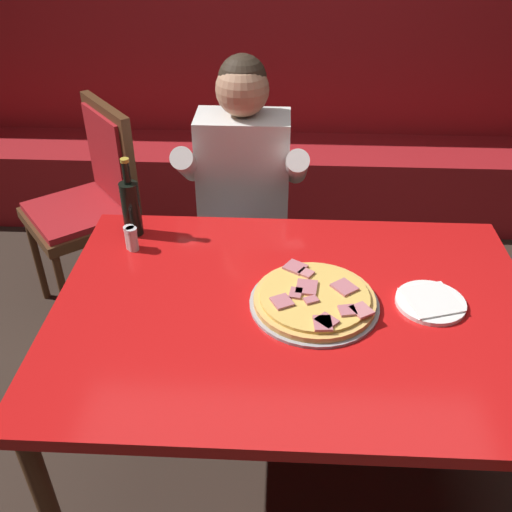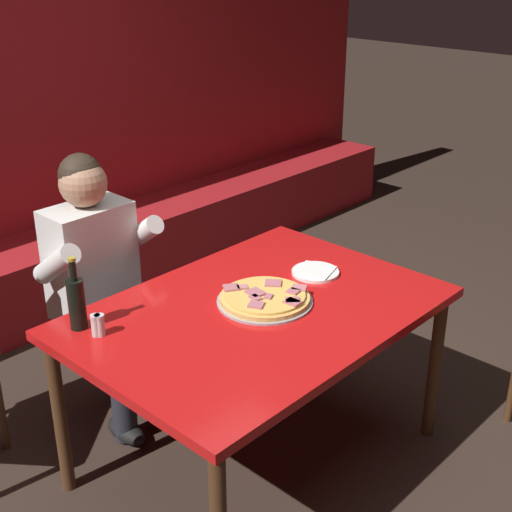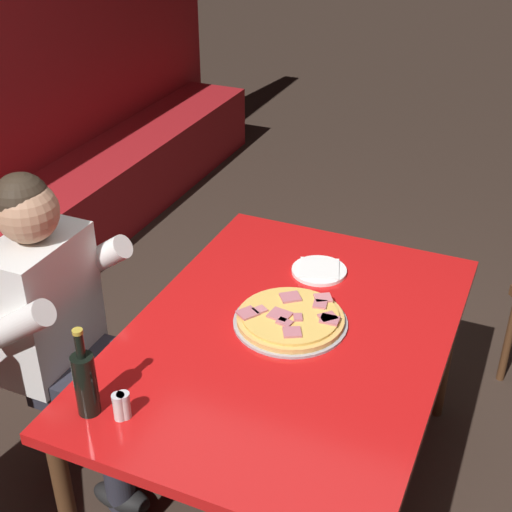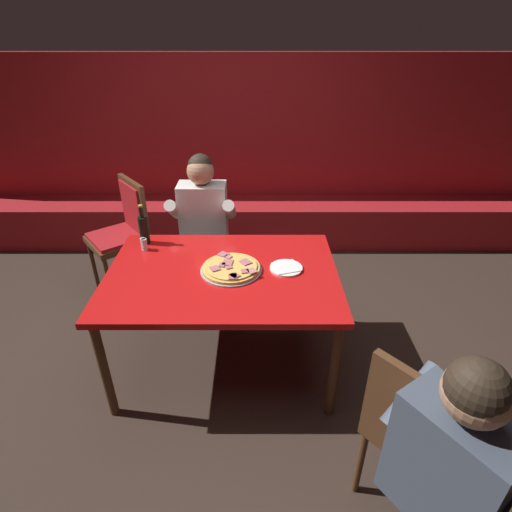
{
  "view_description": "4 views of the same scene",
  "coord_description": "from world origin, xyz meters",
  "px_view_note": "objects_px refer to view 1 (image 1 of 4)",
  "views": [
    {
      "loc": [
        -0.05,
        -1.33,
        1.85
      ],
      "look_at": [
        -0.13,
        0.31,
        0.73
      ],
      "focal_mm": 40.0,
      "sensor_mm": 36.0,
      "label": 1
    },
    {
      "loc": [
        -1.84,
        -1.72,
        2.12
      ],
      "look_at": [
        0.0,
        0.01,
        0.98
      ],
      "focal_mm": 50.0,
      "sensor_mm": 36.0,
      "label": 2
    },
    {
      "loc": [
        -1.8,
        -0.67,
        2.2
      ],
      "look_at": [
        0.23,
        0.21,
        0.89
      ],
      "focal_mm": 50.0,
      "sensor_mm": 36.0,
      "label": 3
    },
    {
      "loc": [
        0.22,
        -2.14,
        2.11
      ],
      "look_at": [
        0.22,
        0.1,
        0.81
      ],
      "focal_mm": 28.0,
      "sensor_mm": 36.0,
      "label": 4
    }
  ],
  "objects_px": {
    "main_dining_table": "(294,324)",
    "shaker_black_pepper": "(130,238)",
    "diner_seated_blue_shirt": "(242,200)",
    "plate_white_paper": "(431,302)",
    "pizza": "(315,300)",
    "dining_chair_side_aisle": "(92,196)",
    "shaker_oregano": "(133,240)",
    "beer_bottle": "(131,206)"
  },
  "relations": [
    {
      "from": "pizza",
      "to": "shaker_oregano",
      "type": "distance_m",
      "value": 0.67
    },
    {
      "from": "shaker_black_pepper",
      "to": "shaker_oregano",
      "type": "distance_m",
      "value": 0.01
    },
    {
      "from": "plate_white_paper",
      "to": "diner_seated_blue_shirt",
      "type": "relative_size",
      "value": 0.16
    },
    {
      "from": "main_dining_table",
      "to": "diner_seated_blue_shirt",
      "type": "relative_size",
      "value": 1.15
    },
    {
      "from": "plate_white_paper",
      "to": "shaker_oregano",
      "type": "distance_m",
      "value": 1.0
    },
    {
      "from": "main_dining_table",
      "to": "beer_bottle",
      "type": "height_order",
      "value": "beer_bottle"
    },
    {
      "from": "diner_seated_blue_shirt",
      "to": "dining_chair_side_aisle",
      "type": "height_order",
      "value": "diner_seated_blue_shirt"
    },
    {
      "from": "main_dining_table",
      "to": "diner_seated_blue_shirt",
      "type": "height_order",
      "value": "diner_seated_blue_shirt"
    },
    {
      "from": "shaker_oregano",
      "to": "shaker_black_pepper",
      "type": "bearing_deg",
      "value": 137.77
    },
    {
      "from": "shaker_black_pepper",
      "to": "pizza",
      "type": "bearing_deg",
      "value": -24.24
    },
    {
      "from": "main_dining_table",
      "to": "dining_chair_side_aisle",
      "type": "xyz_separation_m",
      "value": [
        -0.93,
        0.96,
        -0.09
      ]
    },
    {
      "from": "shaker_black_pepper",
      "to": "dining_chair_side_aisle",
      "type": "xyz_separation_m",
      "value": [
        -0.36,
        0.67,
        -0.2
      ]
    },
    {
      "from": "beer_bottle",
      "to": "shaker_oregano",
      "type": "relative_size",
      "value": 3.4
    },
    {
      "from": "plate_white_paper",
      "to": "shaker_black_pepper",
      "type": "bearing_deg",
      "value": 164.96
    },
    {
      "from": "plate_white_paper",
      "to": "diner_seated_blue_shirt",
      "type": "xyz_separation_m",
      "value": [
        -0.62,
        0.72,
        -0.06
      ]
    },
    {
      "from": "main_dining_table",
      "to": "diner_seated_blue_shirt",
      "type": "bearing_deg",
      "value": 105.81
    },
    {
      "from": "pizza",
      "to": "dining_chair_side_aisle",
      "type": "xyz_separation_m",
      "value": [
        -0.98,
        0.95,
        -0.18
      ]
    },
    {
      "from": "pizza",
      "to": "plate_white_paper",
      "type": "relative_size",
      "value": 1.87
    },
    {
      "from": "plate_white_paper",
      "to": "pizza",
      "type": "bearing_deg",
      "value": -176.9
    },
    {
      "from": "main_dining_table",
      "to": "shaker_black_pepper",
      "type": "height_order",
      "value": "shaker_black_pepper"
    },
    {
      "from": "main_dining_table",
      "to": "dining_chair_side_aisle",
      "type": "distance_m",
      "value": 1.34
    },
    {
      "from": "dining_chair_side_aisle",
      "to": "diner_seated_blue_shirt",
      "type": "bearing_deg",
      "value": -16.49
    },
    {
      "from": "shaker_oregano",
      "to": "plate_white_paper",
      "type": "bearing_deg",
      "value": -14.65
    },
    {
      "from": "pizza",
      "to": "plate_white_paper",
      "type": "bearing_deg",
      "value": 3.1
    },
    {
      "from": "main_dining_table",
      "to": "pizza",
      "type": "relative_size",
      "value": 3.73
    },
    {
      "from": "pizza",
      "to": "diner_seated_blue_shirt",
      "type": "distance_m",
      "value": 0.79
    },
    {
      "from": "beer_bottle",
      "to": "dining_chair_side_aisle",
      "type": "distance_m",
      "value": 0.72
    },
    {
      "from": "shaker_oregano",
      "to": "main_dining_table",
      "type": "bearing_deg",
      "value": -26.99
    },
    {
      "from": "pizza",
      "to": "beer_bottle",
      "type": "xyz_separation_m",
      "value": [
        -0.63,
        0.38,
        0.09
      ]
    },
    {
      "from": "main_dining_table",
      "to": "beer_bottle",
      "type": "distance_m",
      "value": 0.72
    },
    {
      "from": "main_dining_table",
      "to": "beer_bottle",
      "type": "xyz_separation_m",
      "value": [
        -0.58,
        0.39,
        0.18
      ]
    },
    {
      "from": "shaker_black_pepper",
      "to": "diner_seated_blue_shirt",
      "type": "relative_size",
      "value": 0.07
    },
    {
      "from": "beer_bottle",
      "to": "dining_chair_side_aisle",
      "type": "height_order",
      "value": "beer_bottle"
    },
    {
      "from": "beer_bottle",
      "to": "dining_chair_side_aisle",
      "type": "xyz_separation_m",
      "value": [
        -0.35,
        0.57,
        -0.27
      ]
    },
    {
      "from": "shaker_oregano",
      "to": "dining_chair_side_aisle",
      "type": "bearing_deg",
      "value": 118.7
    },
    {
      "from": "main_dining_table",
      "to": "plate_white_paper",
      "type": "height_order",
      "value": "plate_white_paper"
    },
    {
      "from": "plate_white_paper",
      "to": "beer_bottle",
      "type": "xyz_separation_m",
      "value": [
        -0.99,
        0.36,
        0.1
      ]
    },
    {
      "from": "beer_bottle",
      "to": "shaker_oregano",
      "type": "height_order",
      "value": "beer_bottle"
    },
    {
      "from": "shaker_black_pepper",
      "to": "dining_chair_side_aisle",
      "type": "relative_size",
      "value": 0.09
    },
    {
      "from": "main_dining_table",
      "to": "beer_bottle",
      "type": "bearing_deg",
      "value": 145.96
    },
    {
      "from": "plate_white_paper",
      "to": "shaker_oregano",
      "type": "xyz_separation_m",
      "value": [
        -0.96,
        0.25,
        0.03
      ]
    },
    {
      "from": "plate_white_paper",
      "to": "dining_chair_side_aisle",
      "type": "relative_size",
      "value": 0.21
    }
  ]
}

